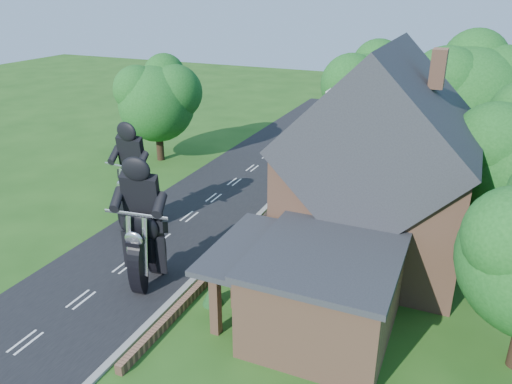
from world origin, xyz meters
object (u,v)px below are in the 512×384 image
at_px(garden_wall, 250,235).
at_px(motorcycle_lead, 148,266).
at_px(annex, 321,290).
at_px(motorcycle_follow, 137,211).
at_px(house, 379,171).

height_order(garden_wall, motorcycle_lead, motorcycle_lead).
relative_size(annex, motorcycle_lead, 3.62).
bearing_deg(garden_wall, motorcycle_follow, -169.85).
xyz_separation_m(garden_wall, motorcycle_follow, (-6.30, -1.13, 0.69)).
distance_m(house, motorcycle_follow, 13.13).
bearing_deg(house, garden_wall, -170.83).
bearing_deg(house, motorcycle_lead, -141.69).
bearing_deg(motorcycle_lead, annex, 172.65).
bearing_deg(house, motorcycle_follow, -170.33).
height_order(garden_wall, annex, annex).
distance_m(garden_wall, motorcycle_follow, 6.43).
height_order(house, annex, house).
bearing_deg(annex, motorcycle_follow, 158.50).
distance_m(garden_wall, motorcycle_lead, 6.27).
bearing_deg(garden_wall, house, 9.17).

